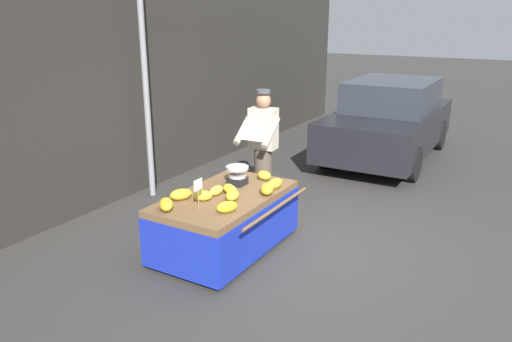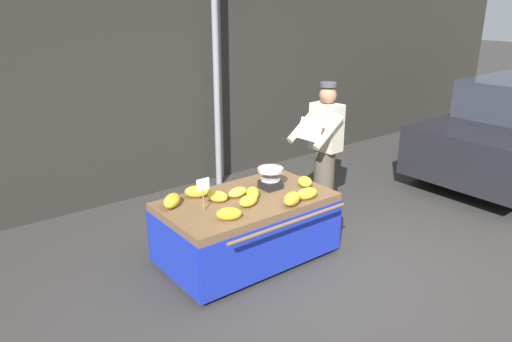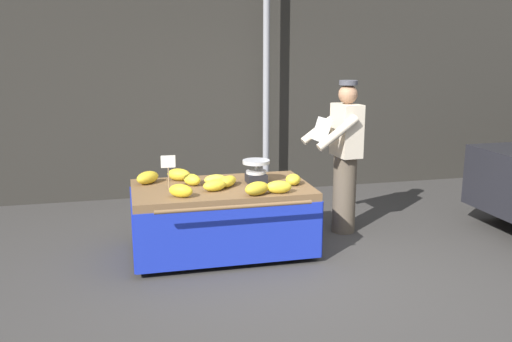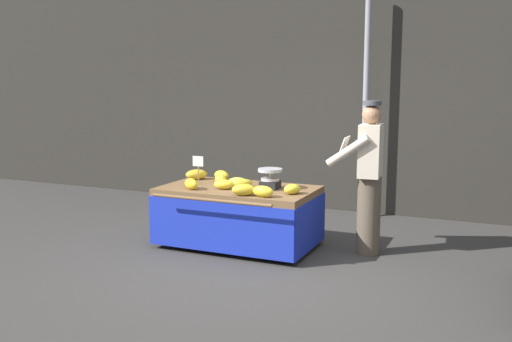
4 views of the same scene
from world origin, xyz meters
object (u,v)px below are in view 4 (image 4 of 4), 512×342
(banana_bunch_8, at_px, (238,182))
(banana_bunch_2, at_px, (263,191))
(banana_bunch_5, at_px, (292,189))
(banana_bunch_3, at_px, (244,190))
(banana_bunch_1, at_px, (197,174))
(banana_bunch_0, at_px, (224,184))
(banana_cart, at_px, (238,203))
(vendor_person, at_px, (368,177))
(weighing_scale, at_px, (270,179))
(price_sign, at_px, (198,164))
(banana_bunch_6, at_px, (191,184))
(banana_bunch_9, at_px, (222,175))
(street_pole, at_px, (366,103))
(banana_bunch_4, at_px, (221,179))
(banana_bunch_7, at_px, (242,184))

(banana_bunch_8, bearing_deg, banana_bunch_2, -42.41)
(banana_bunch_5, bearing_deg, banana_bunch_3, -146.78)
(banana_bunch_1, height_order, banana_bunch_8, banana_bunch_1)
(banana_bunch_0, xyz_separation_m, banana_bunch_1, (-0.62, 0.44, 0.01))
(banana_cart, relative_size, vendor_person, 1.05)
(banana_bunch_8, xyz_separation_m, vendor_person, (1.49, 0.24, 0.12))
(weighing_scale, xyz_separation_m, banana_bunch_1, (-1.09, 0.21, -0.05))
(price_sign, distance_m, banana_bunch_6, 0.37)
(banana_cart, relative_size, banana_bunch_1, 6.53)
(banana_bunch_1, xyz_separation_m, banana_bunch_8, (0.67, -0.19, -0.01))
(weighing_scale, bearing_deg, banana_bunch_9, 160.68)
(street_pole, bearing_deg, banana_bunch_9, -128.90)
(price_sign, xyz_separation_m, banana_bunch_9, (0.13, 0.35, -0.18))
(street_pole, distance_m, banana_bunch_2, 2.65)
(street_pole, relative_size, banana_bunch_3, 12.38)
(weighing_scale, distance_m, banana_bunch_9, 0.81)
(weighing_scale, xyz_separation_m, price_sign, (-0.90, -0.08, 0.13))
(vendor_person, bearing_deg, banana_bunch_8, -171.05)
(banana_bunch_3, bearing_deg, vendor_person, 31.90)
(weighing_scale, height_order, vendor_person, vendor_person)
(banana_bunch_3, bearing_deg, banana_bunch_4, 136.69)
(banana_bunch_4, relative_size, banana_bunch_8, 0.93)
(banana_cart, distance_m, banana_bunch_0, 0.31)
(banana_bunch_4, relative_size, vendor_person, 0.12)
(banana_bunch_9, bearing_deg, price_sign, -110.74)
(banana_cart, relative_size, banana_bunch_8, 7.83)
(banana_bunch_4, relative_size, banana_bunch_5, 1.04)
(price_sign, xyz_separation_m, banana_bunch_4, (0.24, 0.12, -0.19))
(banana_bunch_7, bearing_deg, banana_bunch_0, -139.04)
(banana_bunch_5, bearing_deg, banana_bunch_9, 157.65)
(weighing_scale, relative_size, banana_bunch_5, 1.37)
(price_sign, height_order, banana_bunch_5, price_sign)
(banana_bunch_0, bearing_deg, banana_bunch_2, -21.53)
(banana_bunch_9, bearing_deg, weighing_scale, -19.32)
(banana_bunch_0, bearing_deg, price_sign, 160.30)
(banana_bunch_8, bearing_deg, vendor_person, 8.95)
(banana_cart, xyz_separation_m, banana_bunch_0, (-0.10, -0.17, 0.24))
(banana_bunch_3, xyz_separation_m, banana_bunch_7, (-0.21, 0.38, -0.01))
(street_pole, height_order, banana_bunch_7, street_pole)
(banana_bunch_9, bearing_deg, banana_bunch_3, -48.73)
(price_sign, distance_m, banana_bunch_5, 1.25)
(street_pole, height_order, banana_bunch_6, street_pole)
(banana_bunch_1, bearing_deg, banana_bunch_5, -15.45)
(banana_bunch_0, relative_size, banana_bunch_9, 0.92)
(street_pole, xyz_separation_m, banana_bunch_5, (-0.28, -2.17, -0.87))
(street_pole, relative_size, banana_bunch_9, 12.69)
(vendor_person, bearing_deg, banana_bunch_0, -162.35)
(banana_bunch_2, bearing_deg, banana_bunch_6, 175.53)
(banana_bunch_5, distance_m, vendor_person, 0.86)
(banana_bunch_2, height_order, banana_bunch_4, banana_bunch_2)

